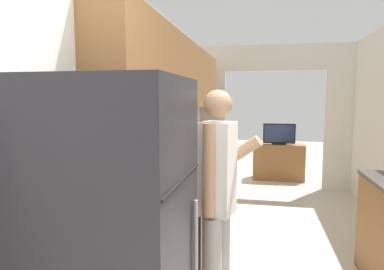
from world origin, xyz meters
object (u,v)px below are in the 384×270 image
refrigerator (110,249)px  television (279,134)px  person (217,205)px  knife (190,157)px  tv_cabinet (278,162)px  range_oven (175,216)px

refrigerator → television: 5.34m
person → knife: (-0.49, 1.51, 0.05)m
tv_cabinet → range_oven: bearing=-106.9°
person → refrigerator: bearing=160.3°
refrigerator → person: refrigerator is taller
refrigerator → television: size_ratio=2.78×
range_oven → person: 1.09m
tv_cabinet → knife: (-1.12, -3.08, 0.58)m
refrigerator → tv_cabinet: 5.40m
range_oven → person: (0.51, -0.87, 0.41)m
range_oven → knife: (0.01, 0.63, 0.46)m
tv_cabinet → knife: 3.32m
refrigerator → person: 0.82m
knife → range_oven: bearing=-119.3°
range_oven → tv_cabinet: 3.88m
person → knife: 1.59m
refrigerator → range_oven: 1.61m
range_oven → person: bearing=-59.8°
person → knife: size_ratio=4.91×
television → range_oven: bearing=-107.1°
knife → television: bearing=41.7°
television → refrigerator: bearing=-101.5°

